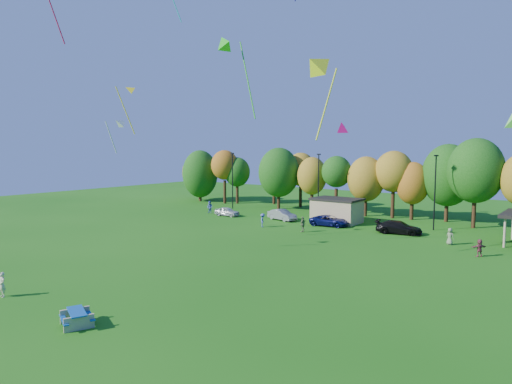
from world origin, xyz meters
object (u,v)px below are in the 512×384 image
Objects in this scene: car_b at (282,215)px; car_c at (329,221)px; picnic_table at (77,317)px; car_d at (399,227)px; kite_flyer at (2,285)px; car_a at (227,212)px.

car_b is 0.92× the size of car_c.
picnic_table is 39.58m from car_b.
car_d is at bearing -96.93° from car_c.
car_b is (-11.89, 37.75, 0.24)m from picnic_table.
kite_flyer is 38.25m from car_a.
kite_flyer is 40.33m from car_d.
car_d is (16.29, 0.13, 0.01)m from car_b.
car_d reaches higher than picnic_table.
car_a is 0.85× the size of car_b.
picnic_table is 37.84m from car_c.
car_b is at bearing -83.40° from car_a.
picnic_table is 41.42m from car_a.
car_b reaches higher than car_c.
car_b is 16.29m from car_d.
kite_flyer reaches higher than car_a.
car_b is at bearing 129.83° from picnic_table.
car_b is 0.87× the size of car_d.
car_a reaches higher than picnic_table.
picnic_table is 38.14m from car_d.
kite_flyer is at bearing 149.71° from car_d.
car_d is at bearing 73.52° from kite_flyer.
car_d is (24.81, 1.83, 0.10)m from car_a.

